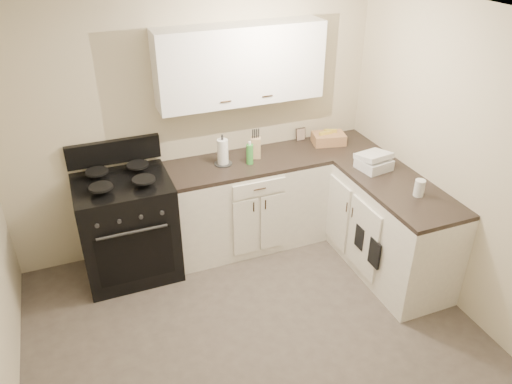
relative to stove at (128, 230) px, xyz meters
name	(u,v)px	position (x,y,z in m)	size (l,w,h in m)	color
floor	(265,356)	(0.78, -1.48, -0.46)	(3.60, 3.60, 0.00)	#473F38
ceiling	(270,30)	(0.78, -1.48, 2.04)	(3.60, 3.60, 0.00)	white
wall_back	(194,126)	(0.78, 0.32, 0.79)	(3.60, 3.60, 0.00)	beige
wall_right	(480,176)	(2.58, -1.48, 0.79)	(3.60, 3.60, 0.00)	beige
base_cabinets_back	(248,204)	(1.20, 0.02, -0.01)	(1.55, 0.60, 0.90)	silver
base_cabinets_right	(374,216)	(2.28, -0.63, -0.01)	(0.60, 1.90, 0.90)	silver
countertop_back	(247,163)	(1.20, 0.02, 0.46)	(1.55, 0.60, 0.04)	black
countertop_right	(380,173)	(2.28, -0.63, 0.46)	(0.60, 1.90, 0.04)	black
upper_cabinets	(240,64)	(1.20, 0.18, 1.38)	(1.55, 0.30, 0.70)	white
stove	(128,230)	(0.00, 0.00, 0.00)	(0.84, 0.72, 1.02)	black
knife_block	(256,148)	(1.31, 0.07, 0.58)	(0.09, 0.08, 0.21)	#DABE86
paper_towel	(223,152)	(0.96, 0.05, 0.61)	(0.10, 0.10, 0.25)	white
soap_bottle	(250,154)	(1.21, -0.03, 0.58)	(0.07, 0.07, 0.20)	green
picture_frame	(301,134)	(1.90, 0.28, 0.55)	(0.11, 0.01, 0.13)	black
wicker_basket	(329,138)	(2.13, 0.10, 0.53)	(0.32, 0.22, 0.11)	tan
countertop_grill	(374,164)	(2.24, -0.56, 0.53)	(0.27, 0.25, 0.10)	silver
glass_jar	(419,188)	(2.32, -1.12, 0.55)	(0.09, 0.09, 0.15)	silver
oven_mitt_near	(375,253)	(1.95, -1.13, -0.03)	(0.02, 0.15, 0.26)	black
oven_mitt_far	(360,237)	(1.95, -0.88, -0.02)	(0.02, 0.13, 0.23)	black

